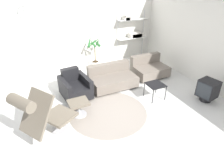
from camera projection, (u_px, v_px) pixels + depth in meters
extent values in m
plane|color=silver|center=(103.00, 110.00, 5.16)|extent=(12.00, 12.00, 0.00)
cube|color=silver|center=(68.00, 30.00, 6.87)|extent=(12.00, 0.06, 2.80)
cylinder|color=black|center=(24.00, 13.00, 6.04)|extent=(0.37, 0.01, 0.37)
cylinder|color=white|center=(24.00, 13.00, 6.04)|extent=(0.35, 0.02, 0.35)
cube|color=black|center=(24.00, 11.00, 6.00)|extent=(0.01, 0.01, 0.11)
cube|color=silver|center=(211.00, 41.00, 5.73)|extent=(0.06, 12.00, 2.80)
cylinder|color=gray|center=(108.00, 112.00, 5.09)|extent=(1.98, 1.98, 0.01)
cylinder|color=#BCBCC1|center=(61.00, 128.00, 4.54)|extent=(0.61, 0.61, 0.02)
cylinder|color=#BCBCC1|center=(61.00, 123.00, 4.46)|extent=(0.06, 0.06, 0.32)
cube|color=#6B6051|center=(59.00, 116.00, 4.36)|extent=(0.82, 0.83, 0.06)
cube|color=#6B6051|center=(36.00, 113.00, 3.78)|extent=(0.76, 0.79, 0.77)
cylinder|color=#6B6051|center=(21.00, 103.00, 3.43)|extent=(0.47, 0.58, 0.21)
cylinder|color=#BCBCC1|center=(80.00, 114.00, 5.00)|extent=(0.36, 0.36, 0.02)
cylinder|color=#BCBCC1|center=(79.00, 109.00, 4.92)|extent=(0.05, 0.05, 0.31)
cube|color=#6B6051|center=(78.00, 103.00, 4.83)|extent=(0.49, 0.41, 0.06)
cube|color=silver|center=(76.00, 96.00, 5.70)|extent=(0.67, 0.77, 0.06)
cube|color=black|center=(76.00, 90.00, 5.60)|extent=(0.58, 0.91, 0.33)
cube|color=black|center=(70.00, 74.00, 5.68)|extent=(0.50, 0.23, 0.38)
cube|color=black|center=(85.00, 84.00, 5.69)|extent=(0.22, 0.87, 0.54)
cube|color=black|center=(65.00, 90.00, 5.41)|extent=(0.22, 0.87, 0.54)
cube|color=black|center=(113.00, 86.00, 6.22)|extent=(1.24, 0.73, 0.05)
cube|color=#70665B|center=(113.00, 81.00, 6.14)|extent=(1.38, 0.85, 0.31)
cube|color=#70665B|center=(108.00, 68.00, 6.25)|extent=(1.38, 0.20, 0.30)
cube|color=black|center=(149.00, 75.00, 6.88)|extent=(0.99, 0.73, 0.05)
cube|color=#70665B|center=(150.00, 70.00, 6.79)|extent=(1.10, 0.85, 0.31)
cube|color=#70665B|center=(145.00, 59.00, 6.90)|extent=(1.10, 0.20, 0.30)
cube|color=black|center=(155.00, 85.00, 5.47)|extent=(0.46, 0.46, 0.02)
cylinder|color=black|center=(153.00, 97.00, 5.33)|extent=(0.02, 0.02, 0.42)
cylinder|color=black|center=(166.00, 93.00, 5.49)|extent=(0.02, 0.02, 0.42)
cylinder|color=black|center=(144.00, 90.00, 5.67)|extent=(0.02, 0.02, 0.42)
cylinder|color=black|center=(156.00, 86.00, 5.82)|extent=(0.02, 0.02, 0.42)
cylinder|color=black|center=(206.00, 98.00, 5.54)|extent=(0.32, 0.32, 0.14)
cube|color=black|center=(208.00, 89.00, 5.39)|extent=(0.50, 0.53, 0.48)
cube|color=#282D33|center=(203.00, 91.00, 5.28)|extent=(0.09, 0.40, 0.42)
cylinder|color=silver|center=(96.00, 64.00, 7.47)|extent=(0.25, 0.25, 0.23)
cylinder|color=#382819|center=(95.00, 62.00, 7.42)|extent=(0.23, 0.23, 0.02)
cylinder|color=brown|center=(95.00, 54.00, 7.27)|extent=(0.04, 0.04, 0.61)
cone|color=#2D6B33|center=(98.00, 42.00, 7.09)|extent=(0.14, 0.33, 0.34)
cone|color=#2D6B33|center=(95.00, 41.00, 7.19)|extent=(0.36, 0.25, 0.31)
cone|color=#2D6B33|center=(90.00, 41.00, 7.06)|extent=(0.32, 0.40, 0.40)
cone|color=#2D6B33|center=(93.00, 43.00, 6.98)|extent=(0.26, 0.29, 0.30)
cone|color=#2D6B33|center=(97.00, 43.00, 6.96)|extent=(0.34, 0.17, 0.36)
cylinder|color=#BCBCC1|center=(118.00, 37.00, 7.71)|extent=(0.03, 0.03, 1.88)
cylinder|color=#BCBCC1|center=(143.00, 34.00, 8.13)|extent=(0.03, 0.03, 1.88)
cube|color=white|center=(132.00, 38.00, 7.86)|extent=(1.21, 0.28, 0.02)
cube|color=white|center=(133.00, 20.00, 7.52)|extent=(1.21, 0.28, 0.02)
cube|color=white|center=(133.00, 20.00, 7.52)|extent=(1.21, 0.28, 0.02)
cube|color=beige|center=(137.00, 35.00, 7.89)|extent=(0.54, 0.24, 0.14)
cube|color=silver|center=(126.00, 19.00, 7.37)|extent=(0.21, 0.24, 0.11)
cube|color=#B7B2A8|center=(128.00, 17.00, 7.38)|extent=(0.31, 0.24, 0.17)
cube|color=beige|center=(135.00, 35.00, 7.84)|extent=(0.53, 0.24, 0.19)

